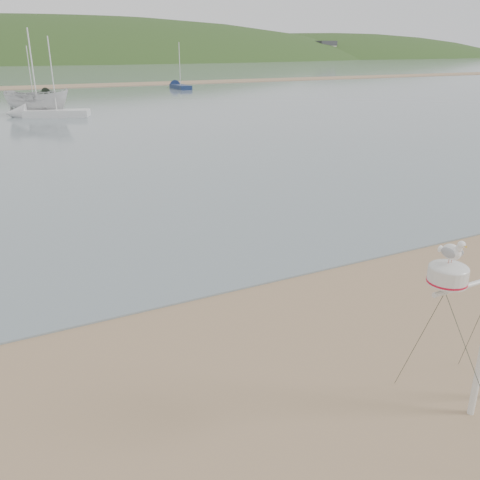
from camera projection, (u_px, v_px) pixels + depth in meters
name	position (u px, v px, depth m)	size (l,w,h in m)	color
hill_ridge	(24.00, 110.00, 216.46)	(620.00, 180.00, 80.00)	#233B18
boat_white	(34.00, 80.00, 38.48)	(1.97, 2.02, 5.24)	silver
sailboat_white_near	(36.00, 113.00, 38.44)	(6.35, 3.76, 6.23)	silver
sailboat_dark_mid	(42.00, 94.00, 54.21)	(5.01, 4.69, 5.55)	black
sailboat_blue_far	(177.00, 86.00, 66.11)	(1.64, 6.11, 6.07)	#15244B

